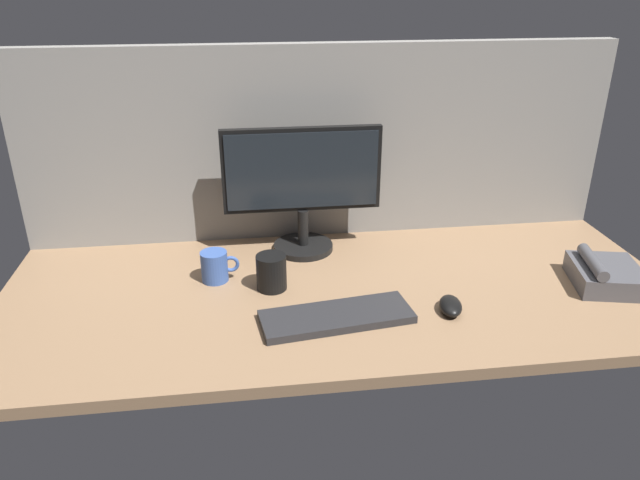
% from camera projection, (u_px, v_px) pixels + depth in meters
% --- Properties ---
extents(ground_plane, '(1.80, 0.80, 0.03)m').
position_uv_depth(ground_plane, '(340.00, 291.00, 1.62)').
color(ground_plane, '#8C6B4C').
extents(cubicle_wall_back, '(1.80, 0.05, 0.59)m').
position_uv_depth(cubicle_wall_back, '(321.00, 143.00, 1.83)').
color(cubicle_wall_back, gray).
rests_on(cubicle_wall_back, ground_plane).
extents(monitor, '(0.46, 0.18, 0.38)m').
position_uv_depth(monitor, '(302.00, 183.00, 1.74)').
color(monitor, black).
rests_on(monitor, ground_plane).
extents(keyboard, '(0.38, 0.18, 0.02)m').
position_uv_depth(keyboard, '(337.00, 317.00, 1.46)').
color(keyboard, '#262628').
rests_on(keyboard, ground_plane).
extents(mouse, '(0.07, 0.11, 0.03)m').
position_uv_depth(mouse, '(451.00, 306.00, 1.49)').
color(mouse, black).
rests_on(mouse, ground_plane).
extents(mug_black_travel, '(0.08, 0.08, 0.10)m').
position_uv_depth(mug_black_travel, '(271.00, 272.00, 1.59)').
color(mug_black_travel, black).
rests_on(mug_black_travel, ground_plane).
extents(mug_ceramic_blue, '(0.10, 0.07, 0.09)m').
position_uv_depth(mug_ceramic_blue, '(215.00, 266.00, 1.63)').
color(mug_ceramic_blue, '#38569E').
rests_on(mug_ceramic_blue, ground_plane).
extents(desk_phone, '(0.21, 0.22, 0.09)m').
position_uv_depth(desk_phone, '(605.00, 274.00, 1.61)').
color(desk_phone, '#4C4C51').
rests_on(desk_phone, ground_plane).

